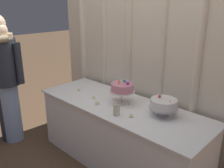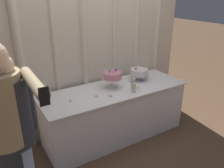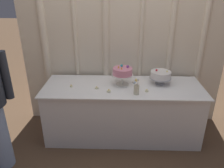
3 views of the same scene
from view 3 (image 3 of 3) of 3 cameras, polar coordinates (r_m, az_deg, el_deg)
The scene contains 10 objects.
ground_plane at distance 3.13m, azimuth 2.61°, elevation -13.84°, with size 24.00×24.00×0.00m, color brown.
draped_curtain at distance 3.03m, azimuth 2.58°, elevation 15.23°, with size 2.86×0.16×2.77m.
cake_table at distance 3.00m, azimuth 2.73°, elevation -7.03°, with size 2.05×0.73×0.74m.
cake_display_nearleft at distance 2.80m, azimuth 2.75°, elevation 3.05°, with size 0.28×0.28×0.27m.
cake_display_nearright at distance 2.92m, azimuth 12.56°, elevation 2.27°, with size 0.28×0.28×0.20m.
flower_vase at distance 2.60m, azimuth 6.33°, elevation -0.84°, with size 0.09×0.06×0.20m.
tealight_far_left at distance 2.85m, azimuth -10.58°, elevation -0.55°, with size 0.04×0.04×0.03m.
tealight_near_left at distance 2.75m, azimuth -4.02°, elevation -1.07°, with size 0.05×0.05×0.03m.
tealight_near_right at distance 2.66m, azimuth -0.86°, elevation -1.87°, with size 0.05×0.05×0.04m.
tealight_far_right at distance 2.70m, azimuth 9.05°, elevation -1.77°, with size 0.04×0.04×0.04m.
Camera 3 is at (-0.06, -2.46, 1.93)m, focal length 35.07 mm.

